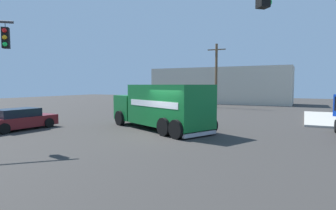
% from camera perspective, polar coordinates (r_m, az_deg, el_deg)
% --- Properties ---
extents(ground_plane, '(100.00, 100.00, 0.00)m').
position_cam_1_polar(ground_plane, '(15.14, -0.56, -6.34)').
color(ground_plane, '#33302D').
extents(delivery_truck, '(7.94, 5.58, 2.79)m').
position_cam_1_polar(delivery_truck, '(17.00, -1.41, -0.23)').
color(delivery_truck, '#146B2D').
rests_on(delivery_truck, ground).
extents(traffic_light_secondary, '(2.61, 2.81, 6.41)m').
position_cam_1_polar(traffic_light_secondary, '(6.86, 30.18, 15.34)').
color(traffic_light_secondary, '#38383D').
rests_on(traffic_light_secondary, ground).
extents(sedan_maroon, '(2.31, 4.43, 1.31)m').
position_cam_1_polar(sedan_maroon, '(19.38, -28.70, -2.66)').
color(sedan_maroon, maroon).
rests_on(sedan_maroon, ground).
extents(utility_pole, '(2.20, 0.30, 7.76)m').
position_cam_1_polar(utility_pole, '(34.02, 10.03, 6.23)').
color(utility_pole, brown).
rests_on(utility_pole, ground).
extents(building_backdrop, '(20.81, 6.00, 5.38)m').
position_cam_1_polar(building_backdrop, '(43.07, 10.69, 4.01)').
color(building_backdrop, beige).
rests_on(building_backdrop, ground).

